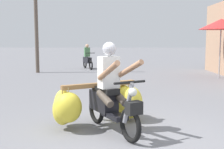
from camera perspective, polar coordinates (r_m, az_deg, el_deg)
The scene contains 5 objects.
ground_plane at distance 4.48m, azimuth 7.01°, elevation -14.17°, with size 120.00×120.00×0.00m, color slate.
motorbike_main_loaded at distance 5.35m, azimuth -1.05°, elevation -5.24°, with size 1.81×2.00×1.58m.
motorbike_distant_ahead_left at distance 16.03m, azimuth -5.00°, elevation 3.17°, with size 0.79×1.52×1.40m.
market_umbrella_near_shop at distance 12.93m, azimuth 21.20°, elevation 9.46°, with size 1.85×1.85×2.51m.
utility_pole at distance 14.66m, azimuth -15.19°, elevation 13.63°, with size 0.18×0.18×6.77m, color brown.
Camera 1 is at (-0.49, -4.15, 1.61)m, focal length 45.25 mm.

